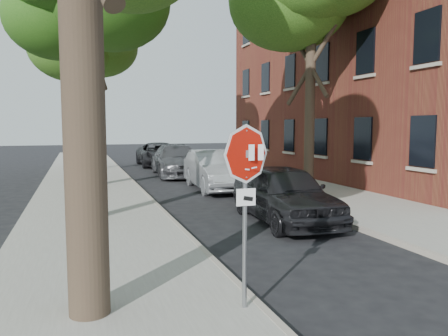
# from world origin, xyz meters

# --- Properties ---
(ground) EXTENTS (120.00, 120.00, 0.00)m
(ground) POSITION_xyz_m (0.00, 0.00, 0.00)
(ground) COLOR black
(ground) RESTS_ON ground
(sidewalk_left) EXTENTS (4.00, 55.00, 0.12)m
(sidewalk_left) POSITION_xyz_m (-2.50, 12.00, 0.06)
(sidewalk_left) COLOR gray
(sidewalk_left) RESTS_ON ground
(sidewalk_right) EXTENTS (4.00, 55.00, 0.12)m
(sidewalk_right) POSITION_xyz_m (6.00, 12.00, 0.06)
(sidewalk_right) COLOR gray
(sidewalk_right) RESTS_ON ground
(curb_left) EXTENTS (0.12, 55.00, 0.13)m
(curb_left) POSITION_xyz_m (-0.45, 12.00, 0.07)
(curb_left) COLOR #9E9384
(curb_left) RESTS_ON ground
(curb_right) EXTENTS (0.12, 55.00, 0.13)m
(curb_right) POSITION_xyz_m (3.95, 12.00, 0.07)
(curb_right) COLOR #9E9384
(curb_right) RESTS_ON ground
(apartment_building) EXTENTS (12.20, 20.20, 15.30)m
(apartment_building) POSITION_xyz_m (14.00, 14.00, 7.65)
(apartment_building) COLOR maroon
(apartment_building) RESTS_ON ground
(stop_sign) EXTENTS (0.76, 0.34, 2.61)m
(stop_sign) POSITION_xyz_m (-0.70, -0.03, 1.95)
(stop_sign) COLOR gray
(stop_sign) RESTS_ON sidewalk_left
(tree_far) EXTENTS (5.29, 4.91, 9.33)m
(tree_far) POSITION_xyz_m (-2.72, 21.11, 7.21)
(tree_far) COLOR black
(tree_far) RESTS_ON sidewalk_left
(tree_right) EXTENTS (5.29, 4.91, 9.33)m
(tree_right) POSITION_xyz_m (5.98, 10.11, 7.21)
(tree_right) COLOR black
(tree_right) RESTS_ON sidewalk_right
(car_a) EXTENTS (2.16, 4.86, 1.62)m
(car_a) POSITION_xyz_m (2.60, 5.37, 0.81)
(car_a) COLOR black
(car_a) RESTS_ON ground
(car_b) EXTENTS (2.00, 5.17, 1.68)m
(car_b) POSITION_xyz_m (2.60, 11.90, 0.84)
(car_b) COLOR #979A9E
(car_b) RESTS_ON ground
(car_c) EXTENTS (2.69, 5.90, 1.68)m
(car_c) POSITION_xyz_m (2.21, 17.63, 0.84)
(car_c) COLOR #434448
(car_c) RESTS_ON ground
(car_d) EXTENTS (2.76, 5.74, 1.58)m
(car_d) POSITION_xyz_m (2.34, 23.66, 0.79)
(car_d) COLOR black
(car_d) RESTS_ON ground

